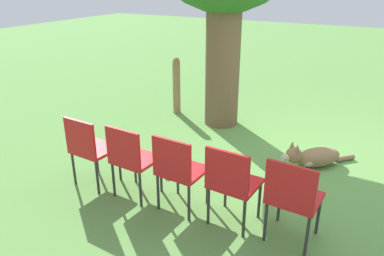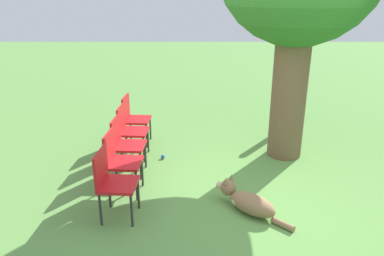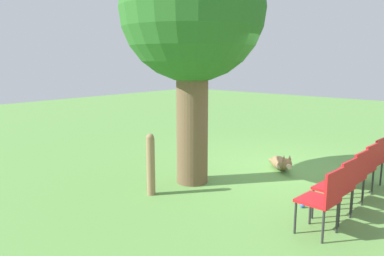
% 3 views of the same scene
% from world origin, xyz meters
% --- Properties ---
extents(ground_plane, '(30.00, 30.00, 0.00)m').
position_xyz_m(ground_plane, '(0.00, 0.00, 0.00)').
color(ground_plane, '#609947').
extents(dog, '(0.86, 0.80, 0.37)m').
position_xyz_m(dog, '(-0.26, -0.42, 0.13)').
color(dog, olive).
rests_on(dog, ground_plane).
extents(fence_post, '(0.13, 0.13, 0.99)m').
position_xyz_m(fence_post, '(0.66, 2.15, 0.50)').
color(fence_post, '#937551').
rests_on(fence_post, ground_plane).
extents(red_chair_0, '(0.45, 0.47, 0.85)m').
position_xyz_m(red_chair_0, '(-1.86, -0.54, 0.49)').
color(red_chair_0, red).
rests_on(red_chair_0, ground_plane).
extents(red_chair_1, '(0.45, 0.47, 0.85)m').
position_xyz_m(red_chair_1, '(-1.89, 0.03, 0.49)').
color(red_chair_1, red).
rests_on(red_chair_1, ground_plane).
extents(red_chair_2, '(0.45, 0.47, 0.85)m').
position_xyz_m(red_chair_2, '(-1.91, 0.60, 0.49)').
color(red_chair_2, red).
rests_on(red_chair_2, ground_plane).
extents(red_chair_3, '(0.45, 0.47, 0.85)m').
position_xyz_m(red_chair_3, '(-1.93, 1.17, 0.49)').
color(red_chair_3, red).
rests_on(red_chair_3, ground_plane).
extents(red_chair_4, '(0.45, 0.47, 0.85)m').
position_xyz_m(red_chair_4, '(-1.95, 1.74, 0.49)').
color(red_chair_4, red).
rests_on(red_chair_4, ground_plane).
extents(tennis_ball, '(0.07, 0.07, 0.07)m').
position_xyz_m(tennis_ball, '(-1.40, 1.07, 0.03)').
color(tennis_ball, blue).
rests_on(tennis_ball, ground_plane).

